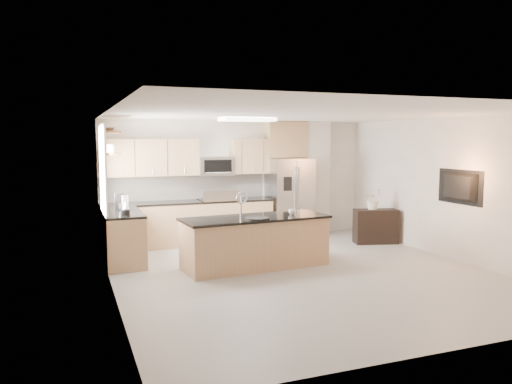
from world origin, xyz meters
name	(u,v)px	position (x,y,z in m)	size (l,w,h in m)	color
floor	(303,274)	(0.00, 0.00, 0.00)	(6.50, 6.50, 0.00)	#9E9C96
ceiling	(305,114)	(0.00, 0.00, 2.60)	(6.00, 6.50, 0.02)	white
wall_back	(239,180)	(0.00, 3.25, 1.30)	(6.00, 0.02, 2.60)	silver
wall_front	(448,228)	(0.00, -3.25, 1.30)	(6.00, 0.02, 2.60)	silver
wall_left	(111,204)	(-3.00, 0.00, 1.30)	(0.02, 6.50, 2.60)	silver
wall_right	(452,189)	(3.00, 0.00, 1.30)	(0.02, 6.50, 2.60)	silver
back_counter	(189,222)	(-1.23, 2.93, 0.47)	(3.55, 0.66, 1.44)	tan
left_counter	(123,237)	(-2.67, 1.85, 0.46)	(0.66, 1.50, 0.92)	tan
range	(218,221)	(-0.60, 2.92, 0.47)	(0.76, 0.64, 1.14)	black
upper_cabinets	(182,157)	(-1.30, 3.09, 1.83)	(3.50, 0.33, 0.75)	tan
microwave	(215,166)	(-0.60, 3.04, 1.63)	(0.76, 0.40, 0.40)	#AFAFB1
refrigerator	(289,198)	(1.06, 2.87, 0.89)	(0.92, 0.78, 1.78)	#AFAFB1
partition_column	(315,178)	(1.82, 3.10, 1.30)	(0.60, 0.30, 2.60)	beige
window	(103,171)	(-2.98, 1.85, 1.65)	(0.04, 1.15, 1.65)	white
shelf_lower	(110,153)	(-2.85, 1.95, 1.95)	(0.30, 1.20, 0.04)	brown
shelf_upper	(109,132)	(-2.85, 1.95, 2.32)	(0.30, 1.20, 0.04)	brown
ceiling_fixture	(247,120)	(-0.40, 1.60, 2.56)	(1.00, 0.50, 0.06)	white
island	(255,242)	(-0.58, 0.71, 0.44)	(2.59, 1.11, 1.30)	tan
credenza	(376,226)	(2.52, 1.66, 0.36)	(0.90, 0.38, 0.72)	black
cup	(292,212)	(0.11, 0.71, 0.92)	(0.13, 0.13, 0.10)	white
platter	(257,218)	(-0.63, 0.49, 0.89)	(0.41, 0.41, 0.02)	black
blender	(125,207)	(-2.67, 1.33, 1.07)	(0.15, 0.15, 0.34)	black
kettle	(126,207)	(-2.62, 1.72, 1.02)	(0.19, 0.19, 0.23)	#AFAFB1
coffee_maker	(119,202)	(-2.69, 2.10, 1.06)	(0.17, 0.20, 0.30)	black
bowl	(107,129)	(-2.85, 2.30, 2.38)	(0.38, 0.38, 0.09)	#AFAFB1
flower_vase	(373,194)	(2.45, 1.68, 1.05)	(0.59, 0.51, 0.65)	white
television	(456,187)	(2.91, -0.20, 1.35)	(1.08, 0.14, 0.62)	black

